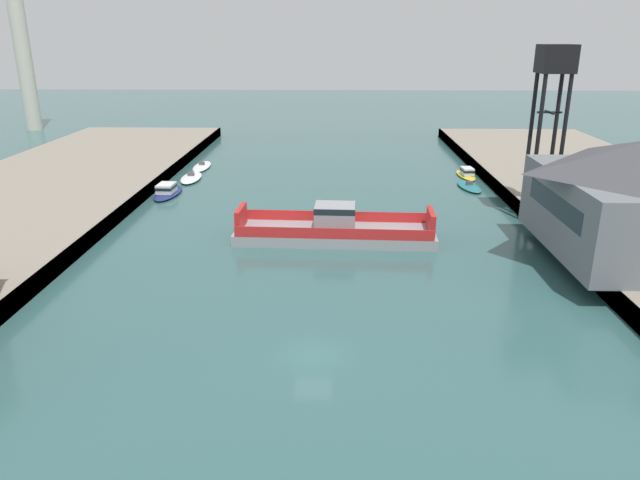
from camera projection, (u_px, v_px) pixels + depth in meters
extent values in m
plane|color=#335B5B|center=(313.00, 356.00, 38.79)|extent=(400.00, 400.00, 0.00)
cube|color=#4C4742|center=(87.00, 241.00, 57.97)|extent=(0.30, 140.00, 1.63)
cube|color=#4C4742|center=(559.00, 246.00, 56.82)|extent=(0.30, 140.00, 1.63)
cube|color=#939399|center=(335.00, 235.00, 60.75)|extent=(20.76, 6.91, 1.10)
cube|color=red|center=(336.00, 216.00, 63.18)|extent=(19.69, 0.96, 1.10)
cube|color=red|center=(334.00, 234.00, 57.60)|extent=(19.69, 0.96, 1.10)
cube|color=#939399|center=(335.00, 217.00, 60.13)|extent=(4.24, 3.50, 2.67)
cube|color=black|center=(335.00, 208.00, 59.81)|extent=(4.28, 3.54, 0.60)
cube|color=red|center=(431.00, 221.00, 59.57)|extent=(0.68, 4.25, 2.20)
cube|color=red|center=(241.00, 218.00, 60.84)|extent=(0.68, 4.25, 2.20)
ellipsoid|color=white|center=(191.00, 178.00, 86.17)|extent=(3.12, 7.90, 0.58)
cube|color=#4C4C51|center=(191.00, 174.00, 85.99)|extent=(0.99, 0.44, 0.50)
ellipsoid|color=white|center=(202.00, 166.00, 93.85)|extent=(2.68, 8.21, 0.48)
cube|color=#4C4C51|center=(202.00, 163.00, 93.69)|extent=(0.88, 0.42, 0.50)
ellipsoid|color=#237075|center=(469.00, 186.00, 81.51)|extent=(3.36, 7.56, 0.47)
cube|color=#4C4C51|center=(469.00, 183.00, 81.35)|extent=(0.95, 0.49, 0.50)
ellipsoid|color=navy|center=(168.00, 193.00, 78.01)|extent=(3.20, 8.44, 0.48)
cube|color=silver|center=(166.00, 188.00, 77.14)|extent=(2.13, 2.99, 1.18)
cube|color=black|center=(166.00, 187.00, 77.10)|extent=(2.19, 3.08, 0.35)
ellipsoid|color=yellow|center=(466.00, 175.00, 88.12)|extent=(2.67, 7.29, 0.40)
cube|color=silver|center=(467.00, 171.00, 87.37)|extent=(1.70, 2.60, 1.07)
cube|color=black|center=(467.00, 170.00, 87.33)|extent=(1.75, 2.68, 0.32)
cube|color=black|center=(554.00, 204.00, 52.03)|extent=(0.08, 12.85, 1.95)
cylinder|color=black|center=(530.00, 140.00, 65.95)|extent=(0.44, 0.44, 14.64)
cylinder|color=black|center=(554.00, 140.00, 65.89)|extent=(0.44, 0.44, 14.64)
cylinder|color=black|center=(537.00, 144.00, 63.42)|extent=(0.44, 0.44, 14.64)
cylinder|color=black|center=(562.00, 144.00, 63.35)|extent=(0.44, 0.44, 14.64)
cube|color=black|center=(543.00, 162.00, 65.38)|extent=(2.69, 0.20, 0.20)
cube|color=black|center=(543.00, 162.00, 65.38)|extent=(0.20, 2.69, 0.20)
cube|color=black|center=(550.00, 112.00, 63.59)|extent=(2.69, 0.20, 0.20)
cube|color=black|center=(550.00, 112.00, 63.59)|extent=(0.20, 2.69, 0.20)
cube|color=black|center=(556.00, 59.00, 61.76)|extent=(3.49, 3.49, 2.91)
cylinder|color=beige|center=(21.00, 38.00, 125.35)|extent=(3.35, 3.35, 38.85)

